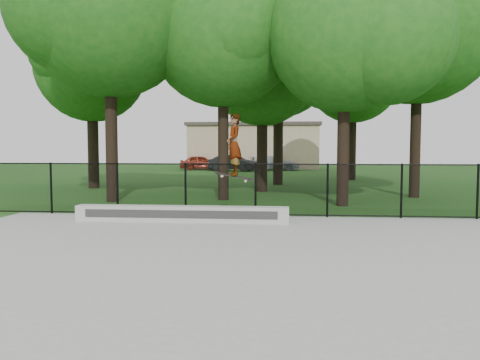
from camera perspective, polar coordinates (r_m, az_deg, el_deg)
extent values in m
plane|color=#1D5518|center=(7.49, -0.80, -11.49)|extent=(100.00, 100.00, 0.00)
cube|color=gray|center=(7.48, -0.80, -11.26)|extent=(14.00, 12.00, 0.06)
cube|color=#B5B5B0|center=(12.28, -7.16, -4.13)|extent=(5.57, 0.40, 0.42)
imported|color=maroon|center=(41.57, -4.77, 2.13)|extent=(4.04, 2.38, 1.30)
imported|color=black|center=(39.56, -0.86, 2.09)|extent=(3.99, 2.59, 1.36)
imported|color=#949EA7|center=(40.99, 4.26, 2.06)|extent=(4.05, 2.08, 1.23)
cube|color=black|center=(11.85, -0.73, 0.47)|extent=(0.83, 0.23, 0.17)
imported|color=#A4B6D8|center=(11.83, -0.74, 4.34)|extent=(0.54, 0.66, 1.56)
cylinder|color=black|center=(14.77, -22.03, -0.91)|extent=(0.06, 0.06, 1.50)
cylinder|color=black|center=(13.97, -14.71, -1.01)|extent=(0.06, 0.06, 1.50)
cylinder|color=black|center=(13.42, -6.66, -1.11)|extent=(0.06, 0.06, 1.50)
cylinder|color=black|center=(13.15, 1.90, -1.19)|extent=(0.06, 0.06, 1.50)
cylinder|color=black|center=(13.19, 10.62, -1.24)|extent=(0.06, 0.06, 1.50)
cylinder|color=black|center=(13.52, 19.09, -1.26)|extent=(0.06, 0.06, 1.50)
cylinder|color=black|center=(14.13, 26.98, -1.26)|extent=(0.06, 0.06, 1.50)
cylinder|color=black|center=(13.10, 1.91, 1.95)|extent=(16.00, 0.04, 0.04)
cylinder|color=black|center=(13.23, 1.90, -4.21)|extent=(16.00, 0.04, 0.04)
cube|color=black|center=(13.15, 1.90, -1.19)|extent=(16.00, 0.01, 1.50)
cylinder|color=black|center=(17.82, -15.41, 5.81)|extent=(0.44, 0.44, 5.21)
sphere|color=#195216|center=(18.48, -15.67, 19.34)|extent=(6.26, 6.26, 6.26)
cylinder|color=black|center=(17.82, -2.05, 5.28)|extent=(0.44, 0.44, 4.80)
sphere|color=#195216|center=(18.35, -2.09, 17.81)|extent=(5.75, 5.75, 5.75)
cylinder|color=black|center=(16.30, 12.47, 4.50)|extent=(0.44, 0.44, 4.33)
sphere|color=#195216|center=(16.73, 12.66, 16.91)|extent=(5.20, 5.20, 5.20)
cylinder|color=black|center=(19.88, 20.61, 5.27)|extent=(0.44, 0.44, 5.06)
sphere|color=#195216|center=(20.43, 20.91, 17.12)|extent=(6.07, 6.07, 6.07)
cylinder|color=black|center=(24.03, -17.47, 4.34)|extent=(0.44, 0.44, 4.44)
sphere|color=#195216|center=(24.35, -17.66, 13.05)|extent=(5.33, 5.33, 5.33)
cylinder|color=black|center=(25.18, 4.67, 4.98)|extent=(0.44, 0.44, 4.87)
sphere|color=#195216|center=(25.57, 4.72, 14.08)|extent=(5.85, 5.85, 5.85)
cylinder|color=black|center=(29.48, 13.56, 4.65)|extent=(0.44, 0.44, 4.78)
sphere|color=#195216|center=(29.80, 13.69, 12.29)|extent=(5.73, 5.73, 5.73)
cylinder|color=black|center=(21.12, 2.71, 4.07)|extent=(0.44, 0.44, 4.05)
sphere|color=#195216|center=(21.39, 2.74, 13.11)|extent=(4.86, 4.86, 4.86)
cube|color=#C9AF8D|center=(45.26, 1.75, 4.00)|extent=(12.00, 6.00, 4.00)
cube|color=#3F3833|center=(45.31, 1.76, 6.72)|extent=(12.40, 6.40, 0.30)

